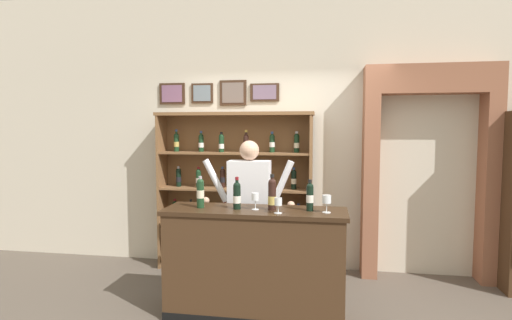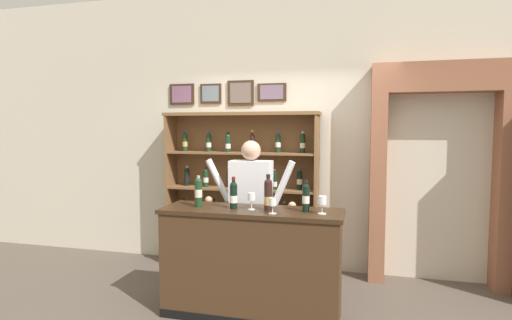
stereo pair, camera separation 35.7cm
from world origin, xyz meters
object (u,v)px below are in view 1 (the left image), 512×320
object	(u,v)px
tasting_counter	(255,263)
tasting_bottle_bianco	(272,194)
wine_glass_left	(327,200)
tasting_bottle_vin_santo	(310,196)
wine_glass_spare	(278,202)
wine_glass_right	(255,198)
tasting_bottle_super_tuscan	(237,195)
shopkeeper	(249,199)
tasting_bottle_rosso	(200,192)
wine_shelf	(235,187)

from	to	relation	value
tasting_counter	tasting_bottle_bianco	size ratio (longest dim) A/B	5.13
wine_glass_left	tasting_bottle_vin_santo	bearing A→B (deg)	158.85
wine_glass_left	tasting_counter	bearing A→B (deg)	175.90
tasting_bottle_vin_santo	wine_glass_spare	bearing A→B (deg)	-149.70
tasting_bottle_vin_santo	wine_glass_right	size ratio (longest dim) A/B	1.84
tasting_bottle_super_tuscan	wine_glass_spare	distance (m)	0.42
shopkeeper	tasting_bottle_vin_santo	world-z (taller)	shopkeeper
tasting_bottle_rosso	wine_glass_right	world-z (taller)	tasting_bottle_rosso
tasting_bottle_super_tuscan	wine_glass_left	bearing A→B (deg)	-1.96
tasting_bottle_rosso	tasting_bottle_super_tuscan	world-z (taller)	same
tasting_bottle_super_tuscan	wine_glass_left	size ratio (longest dim) A/B	1.90
wine_shelf	tasting_bottle_bianco	size ratio (longest dim) A/B	5.94
shopkeeper	wine_glass_spare	world-z (taller)	shopkeeper
tasting_bottle_rosso	tasting_bottle_vin_santo	size ratio (longest dim) A/B	1.05
tasting_counter	tasting_bottle_bianco	world-z (taller)	tasting_bottle_bianco
tasting_bottle_rosso	wine_glass_right	distance (m)	0.53
tasting_bottle_bianco	wine_glass_left	size ratio (longest dim) A/B	2.09
wine_glass_right	shopkeeper	bearing A→B (deg)	105.84
tasting_bottle_bianco	wine_glass_right	size ratio (longest dim) A/B	2.13
tasting_bottle_vin_santo	tasting_bottle_bianco	bearing A→B (deg)	-177.19
tasting_bottle_rosso	tasting_bottle_bianco	xyz separation A→B (m)	(0.68, 0.01, -0.00)
wine_shelf	tasting_bottle_rosso	xyz separation A→B (m)	(-0.05, -1.27, 0.13)
wine_shelf	tasting_bottle_super_tuscan	xyz separation A→B (m)	(0.30, -1.28, 0.11)
tasting_bottle_vin_santo	wine_glass_left	bearing A→B (deg)	-21.15
shopkeeper	tasting_bottle_bianco	xyz separation A→B (m)	(0.32, -0.57, 0.15)
wine_shelf	wine_glass_right	distance (m)	1.37
wine_glass_spare	wine_shelf	bearing A→B (deg)	116.56
shopkeeper	tasting_bottle_super_tuscan	bearing A→B (deg)	-90.89
shopkeeper	wine_glass_right	bearing A→B (deg)	-74.16
tasting_bottle_super_tuscan	tasting_bottle_bianco	size ratio (longest dim) A/B	0.91
tasting_bottle_vin_santo	wine_glass_right	xyz separation A→B (m)	(-0.50, -0.03, -0.02)
tasting_bottle_super_tuscan	wine_glass_spare	xyz separation A→B (m)	(0.40, -0.13, -0.04)
tasting_bottle_rosso	wine_glass_left	xyz separation A→B (m)	(1.18, -0.03, -0.03)
shopkeeper	wine_glass_left	distance (m)	1.02
wine_shelf	tasting_bottle_super_tuscan	size ratio (longest dim) A/B	6.54
wine_glass_right	wine_glass_spare	bearing A→B (deg)	-29.36
wine_shelf	wine_glass_right	world-z (taller)	wine_shelf
shopkeeper	wine_glass_left	size ratio (longest dim) A/B	10.34
wine_glass_left	wine_glass_spare	size ratio (longest dim) A/B	1.14
tasting_bottle_rosso	wine_glass_left	distance (m)	1.18
wine_shelf	tasting_bottle_super_tuscan	bearing A→B (deg)	-76.67
wine_shelf	tasting_bottle_bianco	xyz separation A→B (m)	(0.63, -1.27, 0.13)
wine_shelf	wine_glass_right	size ratio (longest dim) A/B	12.63
tasting_bottle_bianco	shopkeeper	bearing A→B (deg)	119.36
tasting_bottle_vin_santo	wine_glass_left	distance (m)	0.16
tasting_bottle_bianco	wine_glass_spare	world-z (taller)	tasting_bottle_bianco
shopkeeper	tasting_bottle_bianco	size ratio (longest dim) A/B	4.96
wine_shelf	wine_glass_left	xyz separation A→B (m)	(1.13, -1.31, 0.09)
wine_shelf	tasting_bottle_vin_santo	bearing A→B (deg)	-52.00
wine_glass_left	shopkeeper	bearing A→B (deg)	143.21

